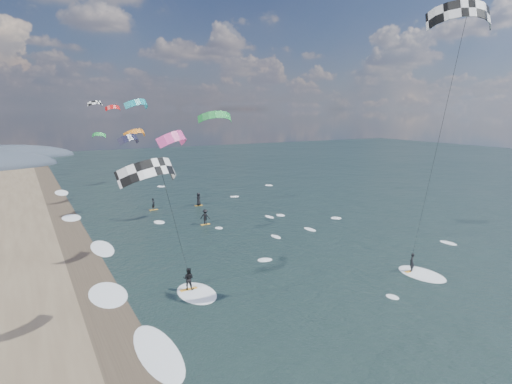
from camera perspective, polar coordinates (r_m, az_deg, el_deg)
ground at (r=25.65m, az=16.13°, el=-20.01°), size 260.00×260.00×0.00m
wet_sand_strip at (r=28.62m, az=-18.39°, el=-16.68°), size 3.00×240.00×0.00m
kitesurfer_near_a at (r=30.04m, az=24.94°, el=12.89°), size 7.62×8.97×19.53m
kitesurfer_near_b at (r=25.75m, az=-11.02°, el=-2.78°), size 7.07×8.82×11.33m
far_kitesurfers at (r=53.74m, az=-8.04°, el=-2.18°), size 7.23×11.05×1.81m
bg_kite_field at (r=69.34m, az=-15.88°, el=9.47°), size 11.92×70.91×8.25m
shoreline_surf at (r=33.05m, az=-17.90°, el=-12.80°), size 2.40×79.40×0.11m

